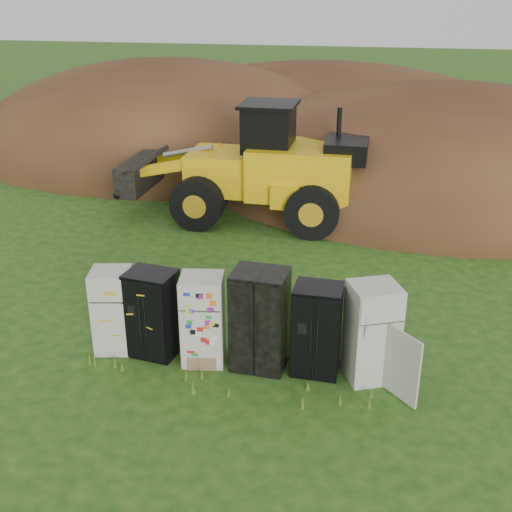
{
  "coord_description": "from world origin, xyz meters",
  "views": [
    {
      "loc": [
        2.26,
        -9.71,
        6.43
      ],
      "look_at": [
        -0.04,
        2.0,
        1.26
      ],
      "focal_mm": 45.0,
      "sensor_mm": 36.0,
      "label": 1
    }
  ],
  "objects_px": {
    "fridge_sticker": "(203,320)",
    "fridge_black_right": "(317,329)",
    "fridge_dark_mid": "(260,320)",
    "fridge_leftmost": "(113,310)",
    "wheel_loader": "(239,162)",
    "fridge_black_side": "(153,313)",
    "fridge_open_door": "(372,332)"
  },
  "relations": [
    {
      "from": "fridge_leftmost",
      "to": "fridge_open_door",
      "type": "relative_size",
      "value": 0.91
    },
    {
      "from": "fridge_black_right",
      "to": "fridge_open_door",
      "type": "xyz_separation_m",
      "value": [
        0.94,
        -0.01,
        0.06
      ]
    },
    {
      "from": "fridge_sticker",
      "to": "fridge_black_right",
      "type": "bearing_deg",
      "value": -6.77
    },
    {
      "from": "fridge_leftmost",
      "to": "fridge_black_right",
      "type": "relative_size",
      "value": 0.97
    },
    {
      "from": "wheel_loader",
      "to": "fridge_open_door",
      "type": "bearing_deg",
      "value": -61.34
    },
    {
      "from": "fridge_black_side",
      "to": "fridge_leftmost",
      "type": "bearing_deg",
      "value": -171.47
    },
    {
      "from": "fridge_dark_mid",
      "to": "fridge_open_door",
      "type": "distance_m",
      "value": 1.95
    },
    {
      "from": "fridge_open_door",
      "to": "fridge_sticker",
      "type": "bearing_deg",
      "value": 157.99
    },
    {
      "from": "fridge_black_right",
      "to": "fridge_leftmost",
      "type": "bearing_deg",
      "value": -178.09
    },
    {
      "from": "wheel_loader",
      "to": "fridge_dark_mid",
      "type": "bearing_deg",
      "value": -74.11
    },
    {
      "from": "fridge_dark_mid",
      "to": "fridge_open_door",
      "type": "height_order",
      "value": "fridge_dark_mid"
    },
    {
      "from": "fridge_sticker",
      "to": "fridge_black_right",
      "type": "distance_m",
      "value": 2.04
    },
    {
      "from": "fridge_leftmost",
      "to": "fridge_sticker",
      "type": "distance_m",
      "value": 1.74
    },
    {
      "from": "fridge_leftmost",
      "to": "wheel_loader",
      "type": "distance_m",
      "value": 7.58
    },
    {
      "from": "fridge_dark_mid",
      "to": "fridge_black_right",
      "type": "distance_m",
      "value": 1.01
    },
    {
      "from": "fridge_open_door",
      "to": "fridge_black_right",
      "type": "bearing_deg",
      "value": 156.2
    },
    {
      "from": "fridge_black_side",
      "to": "fridge_black_right",
      "type": "relative_size",
      "value": 0.99
    },
    {
      "from": "fridge_dark_mid",
      "to": "fridge_black_right",
      "type": "height_order",
      "value": "fridge_dark_mid"
    },
    {
      "from": "fridge_black_right",
      "to": "wheel_loader",
      "type": "distance_m",
      "value": 8.15
    },
    {
      "from": "fridge_black_right",
      "to": "fridge_dark_mid",
      "type": "bearing_deg",
      "value": -176.92
    },
    {
      "from": "fridge_dark_mid",
      "to": "wheel_loader",
      "type": "relative_size",
      "value": 0.27
    },
    {
      "from": "fridge_leftmost",
      "to": "fridge_open_door",
      "type": "distance_m",
      "value": 4.71
    },
    {
      "from": "fridge_leftmost",
      "to": "fridge_open_door",
      "type": "xyz_separation_m",
      "value": [
        4.71,
        -0.03,
        0.08
      ]
    },
    {
      "from": "fridge_dark_mid",
      "to": "fridge_black_right",
      "type": "xyz_separation_m",
      "value": [
        1.01,
        0.02,
        -0.1
      ]
    },
    {
      "from": "fridge_black_side",
      "to": "fridge_black_right",
      "type": "xyz_separation_m",
      "value": [
        3.0,
        -0.01,
        0.01
      ]
    },
    {
      "from": "fridge_black_side",
      "to": "fridge_dark_mid",
      "type": "height_order",
      "value": "fridge_dark_mid"
    },
    {
      "from": "fridge_leftmost",
      "to": "fridge_sticker",
      "type": "relative_size",
      "value": 0.95
    },
    {
      "from": "fridge_open_door",
      "to": "wheel_loader",
      "type": "relative_size",
      "value": 0.25
    },
    {
      "from": "fridge_leftmost",
      "to": "fridge_dark_mid",
      "type": "distance_m",
      "value": 2.77
    },
    {
      "from": "fridge_open_door",
      "to": "wheel_loader",
      "type": "bearing_deg",
      "value": 94.87
    },
    {
      "from": "fridge_black_side",
      "to": "wheel_loader",
      "type": "xyz_separation_m",
      "value": [
        -0.04,
        7.5,
        0.86
      ]
    },
    {
      "from": "fridge_black_side",
      "to": "fridge_dark_mid",
      "type": "relative_size",
      "value": 0.89
    }
  ]
}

